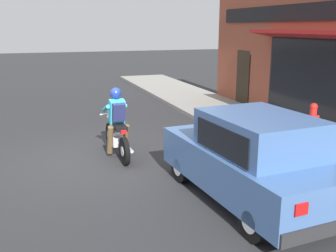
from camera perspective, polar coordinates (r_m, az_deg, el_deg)
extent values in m
plane|color=#2B2B2D|center=(9.11, -10.24, -4.94)|extent=(80.00, 80.00, 0.00)
cube|color=gray|center=(13.39, 8.79, 1.62)|extent=(2.60, 22.00, 0.14)
cube|color=brown|center=(12.87, 18.03, 9.75)|extent=(0.50, 9.65, 4.20)
cube|color=black|center=(11.81, 20.28, 6.53)|extent=(0.04, 4.05, 2.10)
cube|color=black|center=(11.82, 20.33, 6.53)|extent=(0.02, 4.25, 2.20)
cube|color=#2D2319|center=(15.03, 10.80, 6.71)|extent=(0.04, 0.90, 2.10)
cube|color=maroon|center=(11.52, 19.49, 12.43)|extent=(0.81, 4.63, 0.24)
cube|color=black|center=(12.68, 17.42, 15.40)|extent=(0.06, 8.20, 0.50)
cylinder|color=black|center=(9.96, -8.37, -1.33)|extent=(0.12, 0.62, 0.62)
cylinder|color=silver|center=(9.96, -8.37, -1.33)|extent=(0.13, 0.22, 0.22)
cylinder|color=black|center=(8.65, -6.32, -3.66)|extent=(0.12, 0.62, 0.62)
cylinder|color=silver|center=(8.65, -6.32, -3.66)|extent=(0.13, 0.22, 0.22)
cube|color=silver|center=(9.23, -7.36, -2.02)|extent=(0.29, 0.41, 0.24)
ellipsoid|color=#196B33|center=(9.36, -7.80, 0.79)|extent=(0.32, 0.53, 0.24)
cube|color=black|center=(8.92, -7.08, -0.13)|extent=(0.28, 0.57, 0.10)
cylinder|color=silver|center=(9.78, -8.31, 0.30)|extent=(0.08, 0.33, 0.68)
cylinder|color=silver|center=(9.60, -8.21, 1.76)|extent=(0.56, 0.06, 0.04)
sphere|color=silver|center=(9.79, -8.40, 1.28)|extent=(0.16, 0.16, 0.16)
cylinder|color=silver|center=(8.92, -5.73, -3.22)|extent=(0.10, 0.55, 0.08)
cube|color=red|center=(8.58, -6.48, -0.90)|extent=(0.12, 0.06, 0.08)
cylinder|color=brown|center=(9.12, -8.36, -2.01)|extent=(0.15, 0.35, 0.71)
cylinder|color=brown|center=(9.20, -6.17, -1.80)|extent=(0.15, 0.35, 0.71)
cube|color=#33B2D1|center=(9.01, -7.42, 2.11)|extent=(0.35, 0.34, 0.57)
cylinder|color=#33B2D1|center=(9.19, -9.00, 2.54)|extent=(0.11, 0.52, 0.26)
cylinder|color=#33B2D1|center=(9.28, -6.58, 2.74)|extent=(0.11, 0.52, 0.26)
sphere|color=navy|center=(9.00, -7.60, 4.74)|extent=(0.26, 0.26, 0.26)
cube|color=navy|center=(8.86, -7.18, 2.03)|extent=(0.29, 0.25, 0.42)
cylinder|color=black|center=(7.70, 1.94, -5.94)|extent=(0.22, 0.61, 0.60)
cylinder|color=silver|center=(7.70, 1.94, -5.94)|extent=(0.22, 0.34, 0.33)
cylinder|color=black|center=(8.39, 10.91, -4.49)|extent=(0.22, 0.61, 0.60)
cylinder|color=silver|center=(8.39, 10.91, -4.49)|extent=(0.22, 0.34, 0.33)
cylinder|color=black|center=(5.81, 12.37, -13.33)|extent=(0.22, 0.61, 0.60)
cylinder|color=silver|center=(5.81, 12.37, -13.33)|extent=(0.22, 0.34, 0.33)
cylinder|color=black|center=(6.69, 22.63, -10.32)|extent=(0.22, 0.61, 0.60)
cylinder|color=silver|center=(6.69, 22.63, -10.32)|extent=(0.22, 0.34, 0.33)
cube|color=#42669E|center=(6.97, 11.62, -5.82)|extent=(1.90, 3.81, 0.70)
cube|color=#42669E|center=(6.59, 13.13, -1.25)|extent=(1.57, 2.00, 0.66)
cube|color=black|center=(7.29, 9.08, 0.04)|extent=(1.35, 0.44, 0.51)
cube|color=black|center=(6.20, 7.70, -2.16)|extent=(0.14, 1.52, 0.46)
cube|color=black|center=(7.04, 17.89, -0.75)|extent=(0.14, 1.52, 0.46)
cube|color=silver|center=(8.23, 1.34, -1.53)|extent=(0.24, 0.06, 0.14)
cube|color=red|center=(5.29, 18.75, -11.36)|extent=(0.20, 0.05, 0.16)
cube|color=silver|center=(8.69, 7.45, -0.80)|extent=(0.24, 0.06, 0.14)
cube|color=#28282B|center=(8.53, 4.53, -3.60)|extent=(1.61, 0.24, 0.20)
cube|color=#28282B|center=(5.80, 22.09, -13.59)|extent=(1.61, 0.24, 0.20)
cylinder|color=red|center=(11.11, 20.10, -0.90)|extent=(0.24, 0.24, 0.16)
cylinder|color=red|center=(11.03, 20.26, 0.96)|extent=(0.18, 0.18, 0.58)
sphere|color=red|center=(10.96, 20.41, 2.63)|extent=(0.20, 0.20, 0.20)
cylinder|color=red|center=(10.93, 19.76, 1.16)|extent=(0.10, 0.08, 0.08)
cylinder|color=red|center=(11.10, 20.81, 1.25)|extent=(0.10, 0.08, 0.08)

